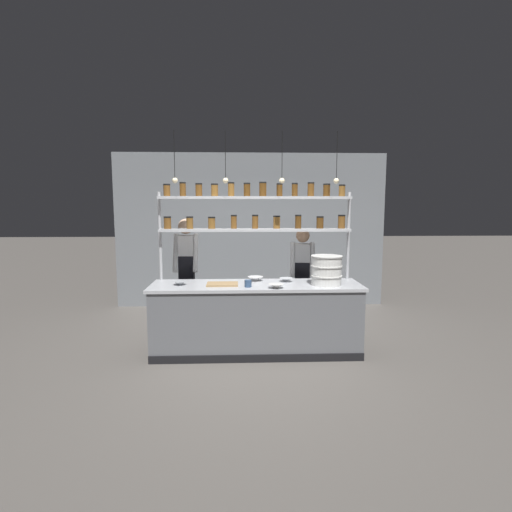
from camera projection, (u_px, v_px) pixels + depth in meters
The scene contains 14 objects.
ground_plane at pixel (256, 352), 5.32m from camera, with size 40.00×40.00×0.00m, color #5B5651.
back_wall at pixel (251, 231), 7.67m from camera, with size 5.14×0.12×2.92m, color gray.
prep_counter at pixel (256, 318), 5.26m from camera, with size 2.74×0.76×0.92m.
spice_shelf_unit at pixel (255, 216), 5.42m from camera, with size 2.63×0.28×2.25m.
chef_left at pixel (187, 268), 5.87m from camera, with size 0.36×0.30×1.75m.
chef_center at pixel (302, 275), 5.97m from camera, with size 0.39×0.31×1.60m.
container_stack at pixel (326, 270), 5.13m from camera, with size 0.40×0.40×0.38m.
cutting_board at pixel (222, 284), 5.14m from camera, with size 0.40×0.26×0.02m.
prep_bowl_near_left at pixel (276, 286), 4.94m from camera, with size 0.20×0.20×0.05m.
prep_bowl_center_front at pixel (180, 283), 5.14m from camera, with size 0.17×0.17×0.05m.
prep_bowl_center_back at pixel (286, 280), 5.37m from camera, with size 0.18×0.18×0.05m.
prep_bowl_near_right at pixel (255, 279), 5.42m from camera, with size 0.21×0.21×0.06m.
serving_cup_front at pixel (248, 284), 5.01m from camera, with size 0.09×0.09×0.09m.
pendant_light_row at pixel (255, 178), 5.04m from camera, with size 2.11×0.07×0.65m.
Camera 1 is at (-0.20, -5.12, 1.94)m, focal length 28.00 mm.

